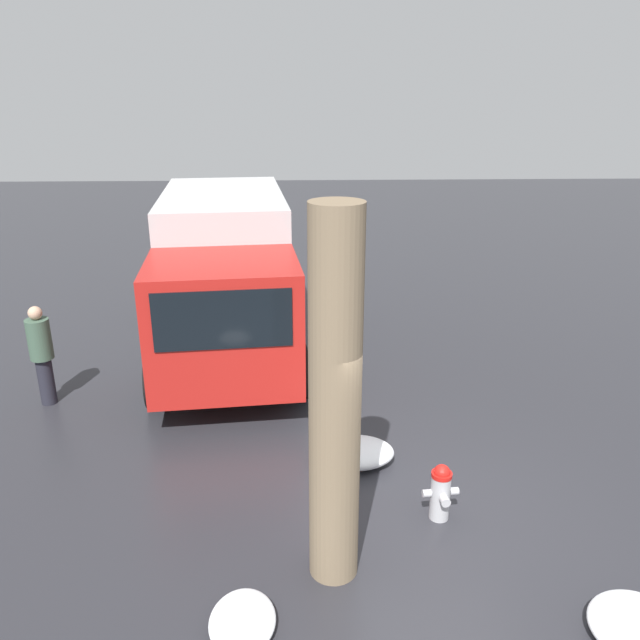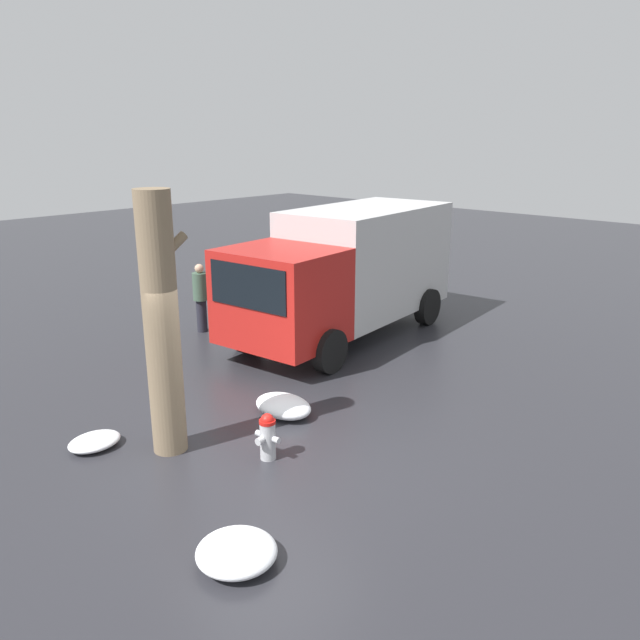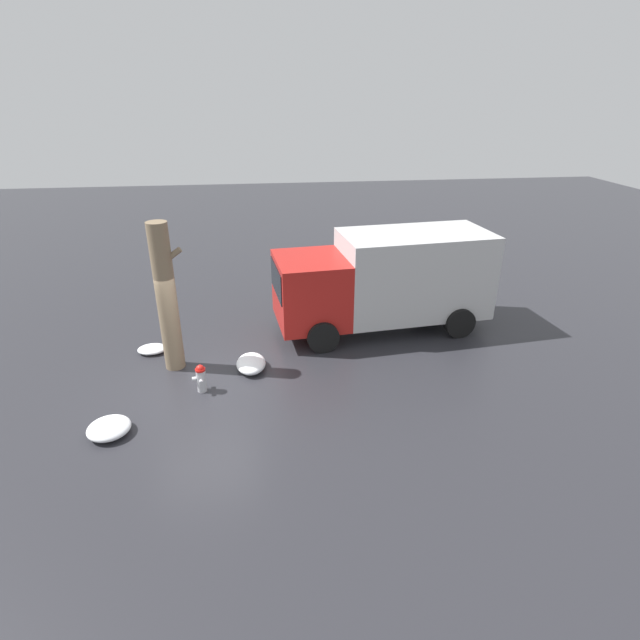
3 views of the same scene
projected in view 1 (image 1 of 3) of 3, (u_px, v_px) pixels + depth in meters
ground_plane at (438, 517)px, 7.43m from camera, size 60.00×60.00×0.00m
fire_hydrant at (441, 491)px, 7.30m from camera, size 0.34×0.44×0.72m
tree_trunk at (335, 404)px, 5.95m from camera, size 0.77×0.51×3.90m
delivery_truck at (225, 271)px, 11.75m from camera, size 6.53×3.05×2.93m
pedestrian at (41, 352)px, 9.85m from camera, size 0.36×0.36×1.66m
snow_pile_by_hydrant at (242, 621)px, 5.85m from camera, size 0.80×0.63×0.19m
snow_pile_curbside at (640, 628)px, 5.72m from camera, size 0.91×0.92×0.28m
snow_pile_by_tree at (354, 452)px, 8.46m from camera, size 0.76×1.09×0.33m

